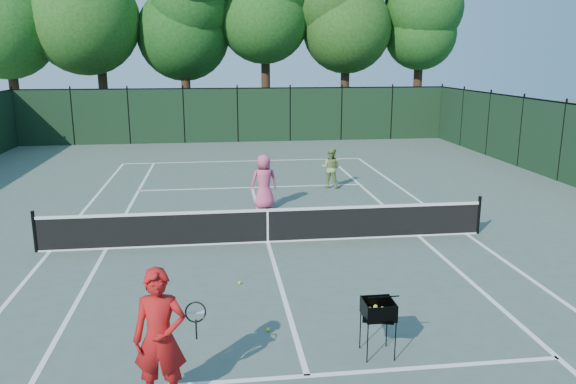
{
  "coord_description": "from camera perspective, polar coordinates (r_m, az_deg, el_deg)",
  "views": [
    {
      "loc": [
        -1.28,
        -13.96,
        4.75
      ],
      "look_at": [
        0.67,
        1.0,
        1.1
      ],
      "focal_mm": 35.0,
      "sensor_mm": 36.0,
      "label": 1
    }
  ],
  "objects": [
    {
      "name": "ground",
      "position": [
        14.8,
        -2.06,
        -5.13
      ],
      "size": [
        90.0,
        90.0,
        0.0
      ],
      "primitive_type": "plane",
      "color": "#49594E",
      "rests_on": "ground"
    },
    {
      "name": "sideline_singles_right",
      "position": [
        15.7,
        13.11,
        -4.36
      ],
      "size": [
        0.1,
        23.77,
        0.01
      ],
      "primitive_type": "cube",
      "color": "white",
      "rests_on": "ground"
    },
    {
      "name": "service_line_far",
      "position": [
        20.94,
        -3.71,
        0.47
      ],
      "size": [
        8.23,
        0.1,
        0.01
      ],
      "primitive_type": "cube",
      "color": "white",
      "rests_on": "ground"
    },
    {
      "name": "fence_far",
      "position": [
        32.15,
        -5.14,
        7.74
      ],
      "size": [
        24.0,
        0.05,
        3.0
      ],
      "primitive_type": "cube",
      "color": "black",
      "rests_on": "ground"
    },
    {
      "name": "sideline_doubles_right",
      "position": [
        16.22,
        17.66,
        -4.08
      ],
      "size": [
        0.1,
        23.77,
        0.01
      ],
      "primitive_type": "cube",
      "color": "white",
      "rests_on": "ground"
    },
    {
      "name": "sideline_doubles_left",
      "position": [
        15.33,
        -23.03,
        -5.56
      ],
      "size": [
        0.1,
        23.77,
        0.01
      ],
      "primitive_type": "cube",
      "color": "white",
      "rests_on": "ground"
    },
    {
      "name": "baseline_far",
      "position": [
        26.31,
        -4.5,
        3.16
      ],
      "size": [
        10.97,
        0.1,
        0.01
      ],
      "primitive_type": "cube",
      "color": "white",
      "rests_on": "ground"
    },
    {
      "name": "player_pink",
      "position": [
        17.84,
        -2.45,
        1.05
      ],
      "size": [
        0.93,
        0.68,
        1.76
      ],
      "rotation": [
        0.0,
        0.0,
        3.29
      ],
      "color": "#DA4D75",
      "rests_on": "ground"
    },
    {
      "name": "service_line_near",
      "position": [
        9.02,
        1.97,
        -18.17
      ],
      "size": [
        8.23,
        0.1,
        0.01
      ],
      "primitive_type": "cube",
      "color": "white",
      "rests_on": "ground"
    },
    {
      "name": "loose_ball_near_cart",
      "position": [
        10.25,
        -2.04,
        -13.79
      ],
      "size": [
        0.07,
        0.07,
        0.07
      ],
      "primitive_type": "sphere",
      "color": "#CDEF30",
      "rests_on": "ground"
    },
    {
      "name": "sideline_singles_left",
      "position": [
        15.01,
        -17.97,
        -5.52
      ],
      "size": [
        0.1,
        23.77,
        0.01
      ],
      "primitive_type": "cube",
      "color": "white",
      "rests_on": "ground"
    },
    {
      "name": "tree_5",
      "position": [
        38.54,
        13.41,
        17.65
      ],
      "size": [
        5.8,
        5.8,
        12.23
      ],
      "color": "black",
      "rests_on": "ground"
    },
    {
      "name": "tree_4",
      "position": [
        36.67,
        6.0,
        18.83
      ],
      "size": [
        6.2,
        6.2,
        12.97
      ],
      "color": "black",
      "rests_on": "ground"
    },
    {
      "name": "ball_hopper",
      "position": [
        9.31,
        9.18,
        -11.72
      ],
      "size": [
        0.62,
        0.62,
        0.94
      ],
      "rotation": [
        0.0,
        0.0,
        -0.29
      ],
      "color": "black",
      "rests_on": "ground"
    },
    {
      "name": "center_service_line",
      "position": [
        14.8,
        -2.06,
        -5.12
      ],
      "size": [
        0.1,
        12.8,
        0.01
      ],
      "primitive_type": "cube",
      "color": "white",
      "rests_on": "ground"
    },
    {
      "name": "coach",
      "position": [
        8.1,
        -12.86,
        -14.32
      ],
      "size": [
        1.02,
        0.63,
        2.01
      ],
      "rotation": [
        0.0,
        0.0,
        -0.09
      ],
      "color": "#B21414",
      "rests_on": "ground"
    },
    {
      "name": "loose_ball_midcourt",
      "position": [
        12.21,
        -4.95,
        -9.18
      ],
      "size": [
        0.07,
        0.07,
        0.07
      ],
      "primitive_type": "sphere",
      "color": "#CBD62B",
      "rests_on": "ground"
    },
    {
      "name": "player_green",
      "position": [
        20.82,
        4.38,
        2.46
      ],
      "size": [
        0.9,
        0.83,
        1.49
      ],
      "rotation": [
        0.0,
        0.0,
        2.67
      ],
      "color": "#82A452",
      "rests_on": "ground"
    },
    {
      "name": "tennis_net",
      "position": [
        14.65,
        -2.08,
        -3.36
      ],
      "size": [
        11.69,
        0.09,
        1.06
      ],
      "color": "black",
      "rests_on": "ground"
    },
    {
      "name": "tree_2",
      "position": [
        35.92,
        -10.66,
        18.13
      ],
      "size": [
        6.0,
        6.0,
        12.4
      ],
      "color": "black",
      "rests_on": "ground"
    }
  ]
}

